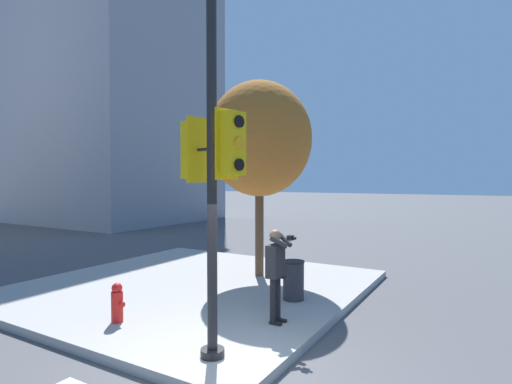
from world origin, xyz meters
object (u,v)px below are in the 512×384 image
traffic_signal_pole (212,166)px  fire_hydrant (117,303)px  person_photographer (276,267)px  trash_bin (293,280)px  street_tree (259,139)px

traffic_signal_pole → fire_hydrant: (0.28, 2.44, -2.52)m
traffic_signal_pole → person_photographer: bearing=-5.4°
traffic_signal_pole → trash_bin: traffic_signal_pole is taller
fire_hydrant → street_tree: bearing=-6.2°
street_tree → person_photographer: bearing=-145.3°
street_tree → trash_bin: 4.13m
street_tree → trash_bin: street_tree is taller
fire_hydrant → trash_bin: (2.98, -2.27, 0.07)m
traffic_signal_pole → fire_hydrant: traffic_signal_pole is taller
trash_bin → traffic_signal_pole: bearing=-177.1°
street_tree → fire_hydrant: 5.72m
person_photographer → fire_hydrant: size_ratio=2.36×
person_photographer → street_tree: 4.62m
traffic_signal_pole → fire_hydrant: 3.52m
traffic_signal_pole → person_photographer: traffic_signal_pole is taller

